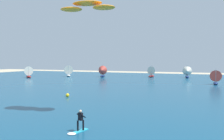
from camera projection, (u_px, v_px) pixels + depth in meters
name	position (u px, v px, depth m)	size (l,w,h in m)	color
ocean	(173.00, 85.00, 50.32)	(160.00, 90.00, 0.10)	navy
kitesurfer	(79.00, 124.00, 17.54)	(1.04, 2.03, 1.67)	#26B2CC
kite	(87.00, 6.00, 24.94)	(6.50, 2.83, 0.95)	orange
sailboat_far_right	(102.00, 71.00, 75.30)	(3.12, 3.65, 4.21)	navy
sailboat_mid_right	(216.00, 77.00, 52.21)	(2.61, 3.10, 3.65)	navy
sailboat_anchored_offshore	(68.00, 71.00, 77.93)	(3.66, 3.81, 4.25)	white
sailboat_heeled_over	(28.00, 72.00, 72.50)	(3.64, 3.25, 4.05)	maroon
sailboat_trailing	(187.00, 72.00, 71.00)	(3.01, 3.52, 4.06)	navy
sailboat_far_left	(152.00, 72.00, 74.82)	(3.12, 3.55, 3.99)	maroon
marker_buoy	(67.00, 95.00, 34.17)	(0.54, 0.54, 0.54)	yellow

